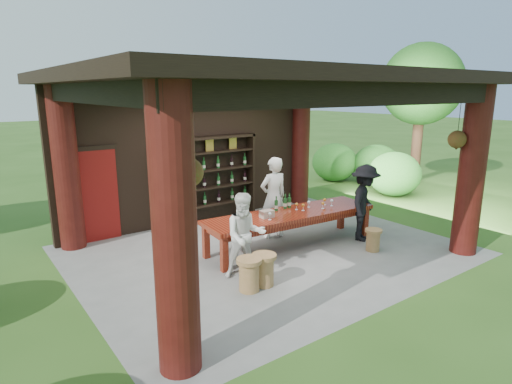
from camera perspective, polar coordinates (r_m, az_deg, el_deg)
ground at (r=8.84m, az=1.54°, el=-7.76°), size 90.00×90.00×0.00m
pavilion at (r=8.64m, az=-0.18°, el=6.36°), size 7.50×6.00×3.60m
wine_shelf at (r=10.58m, az=-5.97°, el=1.72°), size 2.40×0.37×2.12m
tasting_table at (r=8.85m, az=4.67°, el=-3.42°), size 3.81×1.25×0.75m
stool_near_left at (r=7.24m, az=1.07°, el=-10.22°), size 0.42×0.42×0.55m
stool_near_right at (r=9.05m, az=15.35°, el=-6.11°), size 0.35×0.35×0.46m
stool_far_left at (r=7.06m, az=-0.91°, el=-10.84°), size 0.42×0.42×0.56m
host at (r=9.38m, az=2.33°, el=-0.76°), size 0.69×0.48×1.80m
guest_woman at (r=7.42m, az=-1.44°, el=-5.81°), size 0.89×0.81×1.50m
guest_man at (r=9.50m, az=14.26°, el=-1.39°), size 1.24×1.05×1.66m
table_bottles at (r=9.02m, az=3.71°, el=-1.30°), size 0.46×0.10×0.31m
table_glasses at (r=9.05m, az=7.07°, el=-1.85°), size 1.78×0.33×0.15m
napkin_basket at (r=8.43m, az=1.45°, el=-2.93°), size 0.27×0.20×0.14m
shrubs at (r=10.76m, az=9.71°, el=-0.90°), size 14.49×8.35×1.36m
trees at (r=11.56m, az=9.07°, el=14.12°), size 21.42×10.43×4.80m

